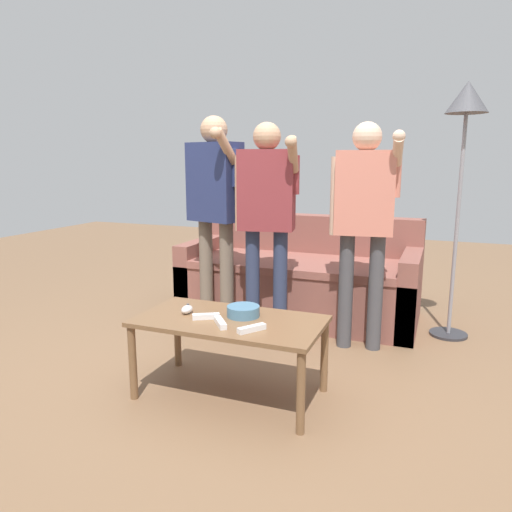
{
  "coord_description": "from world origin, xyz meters",
  "views": [
    {
      "loc": [
        1.25,
        -2.6,
        1.31
      ],
      "look_at": [
        0.15,
        0.18,
        0.73
      ],
      "focal_mm": 33.6,
      "sensor_mm": 36.0,
      "label": 1
    }
  ],
  "objects": [
    {
      "name": "game_remote_wand_far",
      "position": [
        0.17,
        -0.4,
        0.47
      ],
      "size": [
        0.13,
        0.15,
        0.03
      ],
      "color": "white",
      "rests_on": "coffee_table"
    },
    {
      "name": "game_remote_wand_spare",
      "position": [
        0.05,
        -0.34,
        0.47
      ],
      "size": [
        0.15,
        0.11,
        0.03
      ],
      "color": "white",
      "rests_on": "coffee_table"
    },
    {
      "name": "ground_plane",
      "position": [
        0.0,
        0.0,
        0.0
      ],
      "size": [
        12.0,
        12.0,
        0.0
      ],
      "primitive_type": "plane",
      "color": "brown"
    },
    {
      "name": "player_right",
      "position": [
        0.73,
        0.7,
        0.99
      ],
      "size": [
        0.49,
        0.32,
        1.58
      ],
      "color": "#47474C",
      "rests_on": "ground"
    },
    {
      "name": "coffee_table",
      "position": [
        0.17,
        -0.29,
        0.4
      ],
      "size": [
        1.04,
        0.55,
        0.45
      ],
      "color": "brown",
      "rests_on": "ground"
    },
    {
      "name": "game_remote_nunchuk",
      "position": [
        -0.1,
        -0.29,
        0.48
      ],
      "size": [
        0.06,
        0.09,
        0.05
      ],
      "color": "white",
      "rests_on": "coffee_table"
    },
    {
      "name": "player_center",
      "position": [
        0.06,
        0.62,
        1.0
      ],
      "size": [
        0.5,
        0.35,
        1.59
      ],
      "color": "#2D3856",
      "rests_on": "ground"
    },
    {
      "name": "game_remote_wand_near",
      "position": [
        0.36,
        -0.43,
        0.47
      ],
      "size": [
        0.12,
        0.15,
        0.03
      ],
      "color": "white",
      "rests_on": "coffee_table"
    },
    {
      "name": "floor_lamp",
      "position": [
        1.34,
        1.2,
        1.58
      ],
      "size": [
        0.29,
        0.29,
        1.87
      ],
      "color": "#2D2D33",
      "rests_on": "ground"
    },
    {
      "name": "snack_bowl",
      "position": [
        0.23,
        -0.21,
        0.48
      ],
      "size": [
        0.19,
        0.19,
        0.06
      ],
      "primitive_type": "cylinder",
      "color": "teal",
      "rests_on": "coffee_table"
    },
    {
      "name": "couch",
      "position": [
        0.12,
        1.3,
        0.3
      ],
      "size": [
        1.97,
        0.91,
        0.84
      ],
      "color": "brown",
      "rests_on": "ground"
    },
    {
      "name": "player_left",
      "position": [
        -0.4,
        0.72,
        1.04
      ],
      "size": [
        0.47,
        0.46,
        1.65
      ],
      "color": "#756656",
      "rests_on": "ground"
    }
  ]
}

